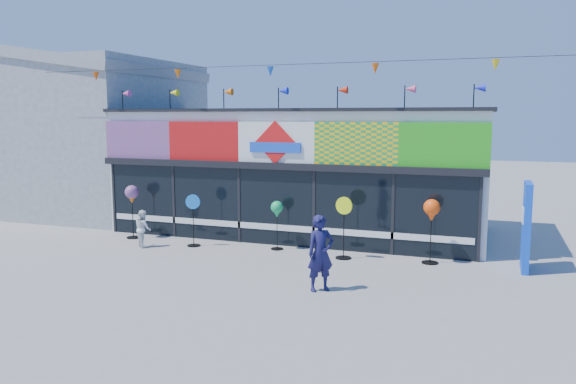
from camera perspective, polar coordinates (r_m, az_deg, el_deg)
The scene contains 11 objects.
ground at distance 14.02m, azimuth -6.31°, elevation -8.34°, with size 80.00×80.00×0.00m, color gray.
kite_shop at distance 19.07m, azimuth 1.50°, elevation 2.25°, with size 16.00×5.70×5.31m.
neighbour_building at distance 24.90m, azimuth -20.17°, elevation 5.73°, with size 8.18×7.20×6.87m.
blue_sign at distance 15.32m, azimuth 23.05°, elevation -3.23°, with size 0.20×1.12×2.23m.
spinner_0 at distance 18.44m, azimuth -15.58°, elevation -0.39°, with size 0.43×0.43×1.70m.
spinner_1 at distance 16.97m, azimuth -9.60°, elevation -2.71°, with size 0.43×0.40×1.56m.
spinner_2 at distance 16.27m, azimuth -1.13°, elevation -1.92°, with size 0.36×0.36×1.43m.
spinner_3 at distance 15.35m, azimuth 5.69°, elevation -3.47°, with size 0.48×0.43×1.70m.
spinner_4 at distance 15.16m, azimuth 14.38°, elevation -2.00°, with size 0.43×0.43×1.72m.
adult_man at distance 12.52m, azimuth 3.33°, elevation -6.23°, with size 0.62×0.41×1.71m, color #171544.
child at distance 17.26m, azimuth -14.51°, elevation -3.60°, with size 0.54×0.31×1.10m, color white.
Camera 1 is at (5.99, -12.07, 3.88)m, focal length 35.00 mm.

